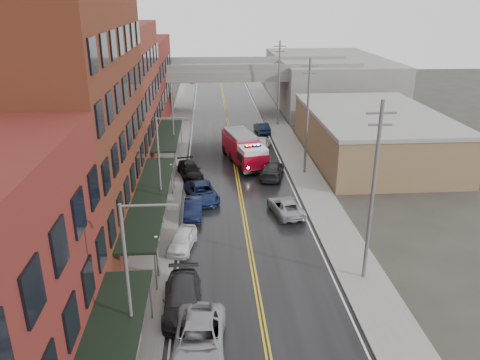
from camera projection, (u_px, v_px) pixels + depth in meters
road at (240, 193)px, 44.60m from camera, size 11.00×160.00×0.02m
sidewalk_left at (163, 195)px, 44.12m from camera, size 3.00×160.00×0.15m
sidewalk_right at (316, 191)px, 45.04m from camera, size 3.00×160.00×0.15m
curb_left at (181, 194)px, 44.22m from camera, size 0.30×160.00×0.15m
curb_right at (299, 191)px, 44.94m from camera, size 0.30×160.00×0.15m
brick_building_b at (64, 122)px, 33.99m from camera, size 9.00×20.00×18.00m
brick_building_c at (112, 96)px, 50.80m from camera, size 9.00×15.00×15.00m
brick_building_far at (135, 82)px, 67.61m from camera, size 9.00×20.00×12.00m
tan_building at (372, 136)px, 54.00m from camera, size 14.00×22.00×5.00m
right_far_block at (327, 80)px, 81.46m from camera, size 18.00×30.00×8.00m
awning_1 at (151, 196)px, 36.54m from camera, size 2.60×18.00×3.09m
awning_2 at (168, 135)px, 52.81m from camera, size 2.60×13.00×3.09m
globe_lamp_1 at (157, 247)px, 30.35m from camera, size 0.44×0.44×3.12m
globe_lamp_2 at (171, 172)px, 43.36m from camera, size 0.44×0.44×3.12m
street_lamp_0 at (133, 278)px, 21.86m from camera, size 2.64×0.22×9.00m
street_lamp_1 at (162, 165)px, 36.73m from camera, size 2.64×0.22×9.00m
street_lamp_2 at (175, 117)px, 51.60m from camera, size 2.64×0.22×9.00m
utility_pole_0 at (373, 191)px, 28.83m from camera, size 1.80×0.24×12.00m
utility_pole_1 at (307, 115)px, 47.41m from camera, size 1.80×0.24×12.00m
utility_pole_2 at (279, 82)px, 66.00m from camera, size 1.80×0.24×12.00m
overpass at (226, 77)px, 72.17m from camera, size 40.00×10.00×7.50m
fire_truck at (244, 148)px, 52.11m from camera, size 5.10×9.30×3.24m
parked_car_left_2 at (199, 339)px, 24.38m from camera, size 2.99×5.98×1.63m
parked_car_left_3 at (182, 298)px, 27.71m from camera, size 2.33×5.58×1.61m
parked_car_left_4 at (182, 240)px, 34.61m from camera, size 2.42×4.35×1.40m
parked_car_left_5 at (193, 208)px, 39.82m from camera, size 1.60×4.33×1.42m
parked_car_left_6 at (202, 192)px, 43.00m from camera, size 3.63×5.76×1.48m
parked_car_left_7 at (190, 170)px, 48.49m from camera, size 3.19×5.40×1.47m
parked_car_right_0 at (285, 206)px, 40.23m from camera, size 3.08×5.26×1.38m
parked_car_right_1 at (272, 170)px, 48.45m from camera, size 3.42×5.77×1.57m
parked_car_right_2 at (262, 143)px, 57.48m from camera, size 2.90×5.04×1.61m
parked_car_right_3 at (262, 128)px, 64.47m from camera, size 2.03×4.52×1.44m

